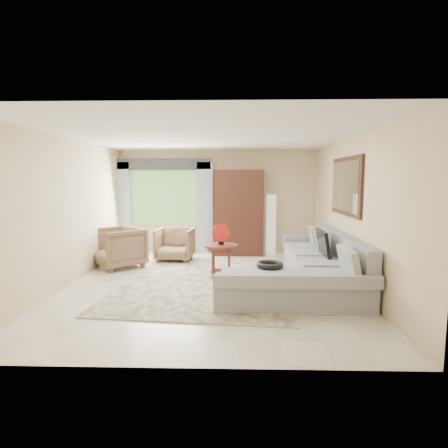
{
  "coord_description": "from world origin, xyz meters",
  "views": [
    {
      "loc": [
        0.44,
        -6.53,
        1.89
      ],
      "look_at": [
        0.25,
        0.35,
        1.05
      ],
      "focal_mm": 30.0,
      "sensor_mm": 36.0,
      "label": 1
    }
  ],
  "objects_px": {
    "coffee_table": "(221,261)",
    "floor_lamp": "(271,224)",
    "armchair_left": "(118,247)",
    "armchair_right": "(175,244)",
    "armoire": "(239,213)",
    "potted_plant": "(134,244)",
    "sectional_sofa": "(312,272)",
    "tv_screen": "(323,243)"
  },
  "relations": [
    {
      "from": "armoire",
      "to": "floor_lamp",
      "type": "height_order",
      "value": "armoire"
    },
    {
      "from": "sectional_sofa",
      "to": "coffee_table",
      "type": "height_order",
      "value": "sectional_sofa"
    },
    {
      "from": "sectional_sofa",
      "to": "armchair_left",
      "type": "distance_m",
      "value": 4.07
    },
    {
      "from": "armchair_right",
      "to": "potted_plant",
      "type": "distance_m",
      "value": 1.29
    },
    {
      "from": "sectional_sofa",
      "to": "armoire",
      "type": "bearing_deg",
      "value": 113.06
    },
    {
      "from": "armchair_left",
      "to": "armoire",
      "type": "height_order",
      "value": "armoire"
    },
    {
      "from": "tv_screen",
      "to": "armchair_left",
      "type": "distance_m",
      "value": 4.22
    },
    {
      "from": "tv_screen",
      "to": "armchair_left",
      "type": "bearing_deg",
      "value": 165.49
    },
    {
      "from": "tv_screen",
      "to": "armoire",
      "type": "bearing_deg",
      "value": 120.75
    },
    {
      "from": "coffee_table",
      "to": "tv_screen",
      "type": "bearing_deg",
      "value": -6.96
    },
    {
      "from": "tv_screen",
      "to": "potted_plant",
      "type": "height_order",
      "value": "tv_screen"
    },
    {
      "from": "armchair_right",
      "to": "armoire",
      "type": "height_order",
      "value": "armoire"
    },
    {
      "from": "sectional_sofa",
      "to": "armchair_right",
      "type": "relative_size",
      "value": 4.14
    },
    {
      "from": "tv_screen",
      "to": "armchair_right",
      "type": "distance_m",
      "value": 3.47
    },
    {
      "from": "sectional_sofa",
      "to": "armoire",
      "type": "relative_size",
      "value": 1.65
    },
    {
      "from": "tv_screen",
      "to": "armoire",
      "type": "relative_size",
      "value": 0.35
    },
    {
      "from": "coffee_table",
      "to": "armchair_right",
      "type": "xyz_separation_m",
      "value": [
        -1.12,
        1.52,
        0.04
      ]
    },
    {
      "from": "armchair_left",
      "to": "armoire",
      "type": "distance_m",
      "value": 3.03
    },
    {
      "from": "coffee_table",
      "to": "floor_lamp",
      "type": "xyz_separation_m",
      "value": [
        1.16,
        2.35,
        0.41
      ]
    },
    {
      "from": "potted_plant",
      "to": "armoire",
      "type": "distance_m",
      "value": 2.72
    },
    {
      "from": "coffee_table",
      "to": "potted_plant",
      "type": "bearing_deg",
      "value": 136.39
    },
    {
      "from": "armchair_right",
      "to": "floor_lamp",
      "type": "distance_m",
      "value": 2.45
    },
    {
      "from": "potted_plant",
      "to": "armoire",
      "type": "relative_size",
      "value": 0.26
    },
    {
      "from": "coffee_table",
      "to": "armoire",
      "type": "distance_m",
      "value": 2.43
    },
    {
      "from": "sectional_sofa",
      "to": "armchair_right",
      "type": "bearing_deg",
      "value": 141.9
    },
    {
      "from": "armchair_left",
      "to": "armoire",
      "type": "relative_size",
      "value": 0.45
    },
    {
      "from": "sectional_sofa",
      "to": "armchair_left",
      "type": "bearing_deg",
      "value": 159.41
    },
    {
      "from": "armoire",
      "to": "potted_plant",
      "type": "bearing_deg",
      "value": -176.72
    },
    {
      "from": "coffee_table",
      "to": "armoire",
      "type": "relative_size",
      "value": 0.31
    },
    {
      "from": "armoire",
      "to": "tv_screen",
      "type": "bearing_deg",
      "value": -59.25
    },
    {
      "from": "potted_plant",
      "to": "armoire",
      "type": "height_order",
      "value": "armoire"
    },
    {
      "from": "armchair_right",
      "to": "potted_plant",
      "type": "xyz_separation_m",
      "value": [
        -1.13,
        0.62,
        -0.1
      ]
    },
    {
      "from": "armchair_left",
      "to": "floor_lamp",
      "type": "bearing_deg",
      "value": 73.11
    },
    {
      "from": "armchair_left",
      "to": "floor_lamp",
      "type": "relative_size",
      "value": 0.63
    },
    {
      "from": "potted_plant",
      "to": "floor_lamp",
      "type": "distance_m",
      "value": 3.45
    },
    {
      "from": "sectional_sofa",
      "to": "potted_plant",
      "type": "distance_m",
      "value": 4.72
    },
    {
      "from": "potted_plant",
      "to": "armchair_left",
      "type": "bearing_deg",
      "value": -88.71
    },
    {
      "from": "sectional_sofa",
      "to": "floor_lamp",
      "type": "xyz_separation_m",
      "value": [
        -0.43,
        2.96,
        0.47
      ]
    },
    {
      "from": "armoire",
      "to": "floor_lamp",
      "type": "relative_size",
      "value": 1.4
    },
    {
      "from": "sectional_sofa",
      "to": "floor_lamp",
      "type": "height_order",
      "value": "floor_lamp"
    },
    {
      "from": "armchair_right",
      "to": "floor_lamp",
      "type": "height_order",
      "value": "floor_lamp"
    },
    {
      "from": "coffee_table",
      "to": "armchair_right",
      "type": "bearing_deg",
      "value": 126.41
    }
  ]
}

